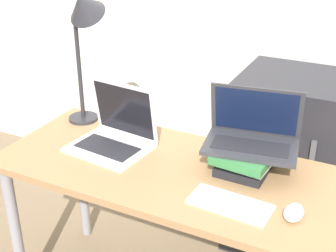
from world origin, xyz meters
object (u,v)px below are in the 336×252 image
(laptop_left, at_px, (114,135))
(desk_lamp, at_px, (83,22))
(mouse, at_px, (294,212))
(mini_fridge, at_px, (286,164))
(wireless_keyboard, at_px, (230,204))
(laptop_on_books, at_px, (252,135))
(book_stack, at_px, (246,158))

(laptop_left, height_order, desk_lamp, desk_lamp)
(mouse, height_order, mini_fridge, mini_fridge)
(laptop_left, height_order, wireless_keyboard, laptop_left)
(laptop_on_books, height_order, wireless_keyboard, laptop_on_books)
(desk_lamp, bearing_deg, wireless_keyboard, -21.67)
(desk_lamp, bearing_deg, laptop_left, -30.79)
(laptop_on_books, bearing_deg, mini_fridge, 85.18)
(wireless_keyboard, height_order, mouse, mouse)
(laptop_on_books, height_order, mouse, laptop_on_books)
(laptop_on_books, relative_size, mini_fridge, 0.41)
(mouse, height_order, desk_lamp, desk_lamp)
(laptop_left, distance_m, mini_fridge, 0.94)
(wireless_keyboard, bearing_deg, mini_fridge, 88.45)
(laptop_on_books, relative_size, mouse, 3.53)
(laptop_on_books, relative_size, desk_lamp, 0.60)
(book_stack, bearing_deg, mouse, -42.69)
(book_stack, height_order, wireless_keyboard, book_stack)
(laptop_on_books, xyz_separation_m, mouse, (0.23, -0.26, -0.12))
(laptop_left, relative_size, wireless_keyboard, 1.19)
(desk_lamp, xyz_separation_m, mini_fridge, (0.83, 0.51, -0.75))
(book_stack, distance_m, mouse, 0.33)
(laptop_left, distance_m, book_stack, 0.57)
(book_stack, bearing_deg, laptop_on_books, 78.36)
(wireless_keyboard, bearing_deg, desk_lamp, 158.33)
(book_stack, distance_m, mini_fridge, 0.65)
(mouse, distance_m, desk_lamp, 1.16)
(laptop_on_books, xyz_separation_m, mini_fridge, (0.05, 0.53, -0.40))
(book_stack, xyz_separation_m, laptop_on_books, (0.01, 0.04, 0.09))
(laptop_left, relative_size, mini_fridge, 0.37)
(laptop_left, height_order, laptop_on_books, laptop_on_books)
(laptop_left, bearing_deg, book_stack, 6.86)
(laptop_on_books, relative_size, wireless_keyboard, 1.32)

